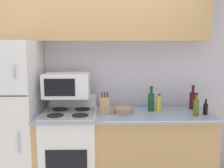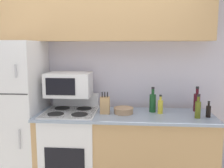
% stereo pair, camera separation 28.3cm
% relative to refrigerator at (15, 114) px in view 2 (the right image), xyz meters
% --- Properties ---
extents(wall_back, '(8.00, 0.05, 2.55)m').
position_rel_refrigerator_xyz_m(wall_back, '(1.01, 0.38, 0.39)').
color(wall_back, silver).
rests_on(wall_back, ground_plane).
extents(lower_cabinets, '(2.03, 0.66, 0.94)m').
position_rel_refrigerator_xyz_m(lower_cabinets, '(1.35, -0.03, -0.42)').
color(lower_cabinets, tan).
rests_on(lower_cabinets, ground_plane).
extents(refrigerator, '(0.67, 0.71, 1.77)m').
position_rel_refrigerator_xyz_m(refrigerator, '(0.00, 0.00, 0.00)').
color(refrigerator, white).
rests_on(refrigerator, ground_plane).
extents(upper_cabinets, '(2.70, 0.31, 0.68)m').
position_rel_refrigerator_xyz_m(upper_cabinets, '(1.01, 0.20, 1.23)').
color(upper_cabinets, tan).
rests_on(upper_cabinets, refrigerator).
extents(stove, '(0.61, 0.64, 1.11)m').
position_rel_refrigerator_xyz_m(stove, '(0.71, -0.05, -0.40)').
color(stove, white).
rests_on(stove, ground_plane).
extents(microwave, '(0.53, 0.38, 0.28)m').
position_rel_refrigerator_xyz_m(microwave, '(0.67, 0.07, 0.37)').
color(microwave, white).
rests_on(microwave, stove).
extents(knife_block, '(0.11, 0.08, 0.26)m').
position_rel_refrigerator_xyz_m(knife_block, '(1.12, -0.06, 0.15)').
color(knife_block, tan).
rests_on(knife_block, lower_cabinets).
extents(bowl, '(0.23, 0.23, 0.07)m').
position_rel_refrigerator_xyz_m(bowl, '(1.33, -0.03, 0.09)').
color(bowl, tan).
rests_on(bowl, lower_cabinets).
extents(bottle_olive_oil, '(0.06, 0.06, 0.26)m').
position_rel_refrigerator_xyz_m(bottle_olive_oil, '(2.14, -0.16, 0.15)').
color(bottle_olive_oil, '#5B6619').
rests_on(bottle_olive_oil, lower_cabinets).
extents(bottle_cooking_spray, '(0.06, 0.06, 0.22)m').
position_rel_refrigerator_xyz_m(bottle_cooking_spray, '(1.76, 0.00, 0.14)').
color(bottle_cooking_spray, gold).
rests_on(bottle_cooking_spray, lower_cabinets).
extents(bottle_soy_sauce, '(0.05, 0.05, 0.18)m').
position_rel_refrigerator_xyz_m(bottle_soy_sauce, '(2.27, -0.11, 0.12)').
color(bottle_soy_sauce, black).
rests_on(bottle_soy_sauce, lower_cabinets).
extents(bottle_wine_green, '(0.08, 0.08, 0.30)m').
position_rel_refrigerator_xyz_m(bottle_wine_green, '(1.67, 0.06, 0.17)').
color(bottle_wine_green, '#194C23').
rests_on(bottle_wine_green, lower_cabinets).
extents(bottle_wine_red, '(0.08, 0.08, 0.30)m').
position_rel_refrigerator_xyz_m(bottle_wine_red, '(2.20, 0.14, 0.17)').
color(bottle_wine_red, '#470F19').
rests_on(bottle_wine_red, lower_cabinets).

